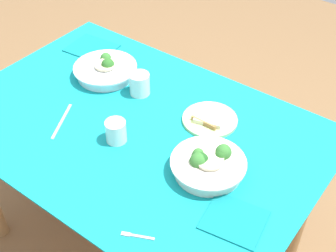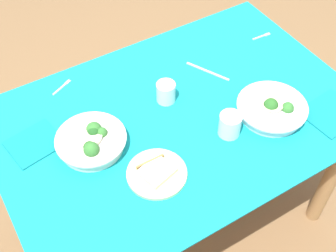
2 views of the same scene
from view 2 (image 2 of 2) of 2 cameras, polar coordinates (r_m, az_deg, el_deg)
name	(u,v)px [view 2 (image 2 of 2)]	position (r m, az deg, el deg)	size (l,w,h in m)	color
ground_plane	(176,213)	(2.35, 1.10, -11.16)	(6.00, 6.00, 0.00)	brown
dining_table	(179,134)	(1.82, 1.40, -1.09)	(1.41, 0.96, 0.76)	teal
broccoli_bowl_far	(272,109)	(1.76, 13.19, 2.15)	(0.27, 0.27, 0.09)	white
broccoli_bowl_near	(92,141)	(1.63, -9.77, -1.95)	(0.26, 0.26, 0.09)	silver
bread_side_plate	(157,173)	(1.55, -1.47, -6.03)	(0.21, 0.21, 0.03)	#B7D684
water_glass_center	(230,125)	(1.65, 7.94, 0.16)	(0.08, 0.08, 0.09)	silver
water_glass_side	(165,92)	(1.76, -0.34, 4.34)	(0.08, 0.08, 0.08)	silver
fork_by_far_bowl	(262,36)	(2.13, 12.01, 11.23)	(0.09, 0.02, 0.00)	#B7B7BC
fork_by_near_bowl	(62,87)	(1.89, -13.40, 4.93)	(0.10, 0.05, 0.00)	#B7B7BC
table_knife_left	(208,71)	(1.91, 5.12, 7.01)	(0.20, 0.01, 0.00)	#B7B7BC
napkin_folded_upper	(34,143)	(1.71, -16.80, -2.16)	(0.18, 0.16, 0.01)	#0F777D
napkin_folded_lower	(331,113)	(1.85, 20.22, 1.56)	(0.21, 0.18, 0.01)	#0F777D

